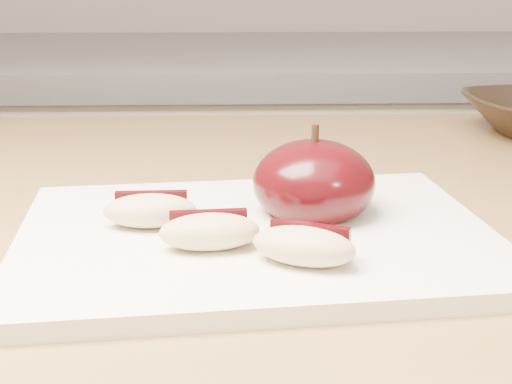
{
  "coord_description": "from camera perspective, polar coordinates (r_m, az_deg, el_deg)",
  "views": [
    {
      "loc": [
        -0.06,
        -0.04,
        1.07
      ],
      "look_at": [
        -0.05,
        0.39,
        0.94
      ],
      "focal_mm": 50.0,
      "sensor_mm": 36.0,
      "label": 1
    }
  ],
  "objects": [
    {
      "name": "back_cabinet",
      "position": [
        1.38,
        0.92,
        -8.32
      ],
      "size": [
        2.4,
        0.62,
        0.94
      ],
      "color": "silver",
      "rests_on": "ground"
    },
    {
      "name": "apple_wedge_b",
      "position": [
        0.43,
        -3.74,
        -3.13
      ],
      "size": [
        0.06,
        0.03,
        0.02
      ],
      "rotation": [
        0.0,
        0.0,
        0.08
      ],
      "color": "#CBB481",
      "rests_on": "cutting_board"
    },
    {
      "name": "apple_wedge_c",
      "position": [
        0.41,
        3.9,
        -4.28
      ],
      "size": [
        0.07,
        0.05,
        0.02
      ],
      "rotation": [
        0.0,
        0.0,
        -0.38
      ],
      "color": "#CBB481",
      "rests_on": "cutting_board"
    },
    {
      "name": "cutting_board",
      "position": [
        0.46,
        0.0,
        -3.67
      ],
      "size": [
        0.32,
        0.25,
        0.01
      ],
      "primitive_type": "cube",
      "rotation": [
        0.0,
        0.0,
        0.1
      ],
      "color": "white",
      "rests_on": "island_counter"
    },
    {
      "name": "apple_half",
      "position": [
        0.49,
        4.65,
        0.74
      ],
      "size": [
        0.1,
        0.1,
        0.07
      ],
      "rotation": [
        0.0,
        0.0,
        0.3
      ],
      "color": "black",
      "rests_on": "cutting_board"
    },
    {
      "name": "apple_wedge_a",
      "position": [
        0.47,
        -8.46,
        -1.44
      ],
      "size": [
        0.06,
        0.03,
        0.02
      ],
      "rotation": [
        0.0,
        0.0,
        0.02
      ],
      "color": "#CBB481",
      "rests_on": "cutting_board"
    }
  ]
}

